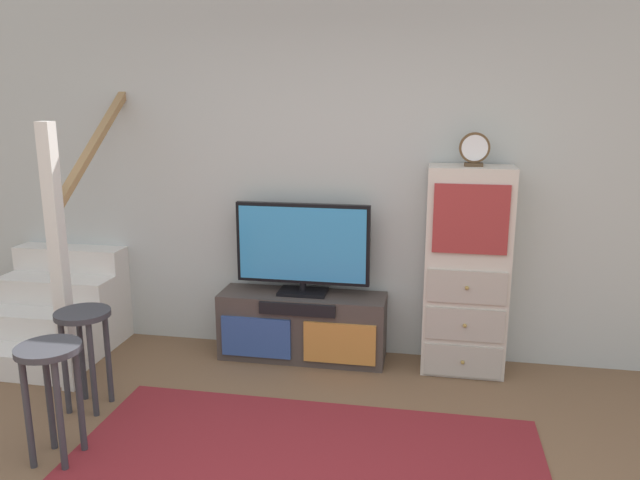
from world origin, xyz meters
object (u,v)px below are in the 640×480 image
Objects in this scene: desk_clock at (474,149)px; bar_stool_far at (84,336)px; media_console at (302,326)px; television at (303,247)px; side_cabinet at (466,272)px; bar_stool_near at (51,375)px.

desk_clock is 2.81m from bar_stool_far.
media_console is 5.49× the size of desk_clock.
bar_stool_far is at bearing -157.25° from desk_clock.
television is 4.39× the size of desk_clock.
bar_stool_far is (-1.18, -1.00, 0.24)m from media_console.
bar_stool_far is (-2.37, -1.00, -1.11)m from desk_clock.
side_cabinet is at bearing 0.49° from media_console.
bar_stool_far is (-1.18, -1.02, -0.38)m from television.
bar_stool_near is (-1.03, -1.57, 0.25)m from media_console.
media_console is 1.57m from bar_stool_far.
desk_clock is at bearing -61.96° from side_cabinet.
side_cabinet is at bearing 35.38° from bar_stool_near.
bar_stool_far is at bearing 104.60° from bar_stool_near.
desk_clock reaches higher than side_cabinet.
desk_clock is 2.93m from bar_stool_near.
side_cabinet reaches higher than media_console.
side_cabinet is 2.23× the size of bar_stool_near.
media_console is 1.92× the size of bar_stool_far.
desk_clock is (1.19, -0.00, 1.35)m from media_console.
bar_stool_near is 0.58m from bar_stool_far.
side_cabinet reaches higher than television.
bar_stool_near is (-1.03, -1.59, -0.37)m from television.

